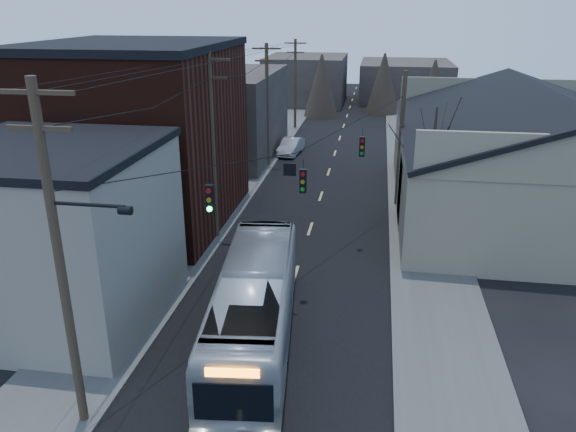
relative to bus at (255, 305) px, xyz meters
name	(u,v)px	position (x,y,z in m)	size (l,w,h in m)	color
road_surface	(326,179)	(0.69, 21.82, -1.56)	(9.00, 110.00, 0.02)	black
sidewalk_left	(241,175)	(-5.81, 21.82, -1.51)	(4.00, 110.00, 0.12)	#474744
sidewalk_right	(416,183)	(7.19, 21.82, -1.51)	(4.00, 110.00, 0.12)	#474744
building_clapboard	(54,236)	(-8.31, 0.82, 1.93)	(8.00, 8.00, 7.00)	gray
building_brick	(138,138)	(-9.31, 11.82, 3.43)	(10.00, 12.00, 10.00)	black
building_left_far	(222,114)	(-8.81, 27.82, 1.93)	(9.00, 14.00, 7.00)	#352E2A
warehouse	(532,170)	(13.69, 16.82, 1.13)	(16.16, 20.60, 7.73)	#7D755B
building_far_left	(306,79)	(-5.31, 56.82, 1.43)	(10.00, 12.00, 6.00)	#352E2A
building_far_right	(405,80)	(7.69, 61.82, 0.93)	(12.00, 14.00, 5.00)	#352E2A
bare_tree	(431,174)	(7.19, 11.82, 2.03)	(0.40, 0.40, 7.20)	black
utility_lines	(270,128)	(-2.42, 15.97, 3.38)	(11.24, 45.28, 10.50)	#382B1E
bus	(255,305)	(0.00, 0.00, 0.00)	(2.64, 11.28, 3.14)	#A4AAB0
parked_car	(291,147)	(-3.07, 28.84, -0.88)	(1.46, 4.20, 1.38)	#A1A4A9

